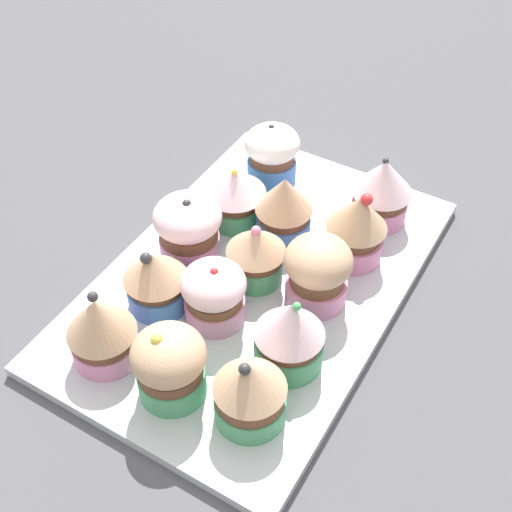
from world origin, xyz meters
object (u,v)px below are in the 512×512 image
Objects in this scene: cupcake_2 at (318,271)px; cupcake_12 at (235,193)px; cupcake_0 at (250,391)px; cupcake_13 at (272,153)px; cupcake_1 at (289,334)px; cupcake_3 at (357,227)px; cupcake_10 at (156,279)px; cupcake_11 at (188,228)px; cupcake_5 at (170,365)px; cupcake_4 at (382,190)px; cupcake_9 at (101,329)px; cupcake_6 at (214,293)px; cupcake_7 at (252,255)px; cupcake_8 at (284,208)px; baking_tray at (256,281)px.

cupcake_12 is at bearing 65.24° from cupcake_2.
cupcake_0 is 1.01× the size of cupcake_13.
cupcake_3 reaches higher than cupcake_1.
cupcake_12 is (13.64, 13.91, -0.31)cm from cupcake_1.
cupcake_11 is at bearing 8.94° from cupcake_10.
cupcake_2 is at bearing 9.28° from cupcake_1.
cupcake_3 reaches higher than cupcake_5.
cupcake_4 reaches higher than cupcake_10.
cupcake_9 is 21.36cm from cupcake_12.
cupcake_2 is (14.25, 1.20, 0.29)cm from cupcake_0.
cupcake_1 reaches higher than cupcake_2.
cupcake_5 is 16.36cm from cupcake_11.
cupcake_10 is at bearing 123.08° from cupcake_2.
cupcake_5 is at bearing 159.83° from cupcake_2.
cupcake_7 is (5.77, -0.61, 0.16)cm from cupcake_6.
cupcake_8 is at bearing -143.10° from cupcake_13.
cupcake_6 is (7.43, 8.26, -0.24)cm from cupcake_0.
cupcake_5 is (-15.53, 5.70, -0.09)cm from cupcake_2.
cupcake_6 is at bearing 159.62° from cupcake_4.
cupcake_11 is 7.15cm from cupcake_12.
cupcake_7 is at bearing -40.67° from cupcake_10.
cupcake_1 is 1.04× the size of cupcake_5.
cupcake_7 is 0.91× the size of cupcake_11.
cupcake_1 is at bearing -88.40° from cupcake_10.
cupcake_6 is 0.93× the size of cupcake_13.
cupcake_9 is 14.31cm from cupcake_11.
cupcake_8 is at bearing 4.02° from cupcake_7.
cupcake_13 reaches higher than cupcake_6.
cupcake_2 is at bearing 4.83° from cupcake_0.
cupcake_13 is at bearing 42.71° from cupcake_2.
cupcake_4 reaches higher than cupcake_9.
cupcake_1 is 1.12× the size of cupcake_10.
cupcake_10 is at bearing -179.89° from cupcake_13.
cupcake_2 is at bearing -56.92° from cupcake_10.
cupcake_7 is at bearing 165.14° from baking_tray.
cupcake_8 is 1.08× the size of cupcake_10.
cupcake_2 reaches higher than cupcake_6.
cupcake_3 reaches higher than cupcake_12.
cupcake_5 is 7.19cm from cupcake_9.
cupcake_10 is at bearing -2.40° from cupcake_9.
cupcake_11 is (-0.69, 7.37, 4.40)cm from baking_tray.
cupcake_6 is (-20.53, 7.63, -0.71)cm from cupcake_4.
cupcake_10 is at bearing 104.00° from cupcake_6.
cupcake_7 is at bearing -175.98° from cupcake_8.
cupcake_11 is at bearing 95.37° from baking_tray.
cupcake_2 is 9.82cm from cupcake_6.
cupcake_1 is 7.92cm from cupcake_2.
cupcake_3 is at bearing -41.17° from cupcake_10.
cupcake_4 is 13.20cm from cupcake_13.
cupcake_6 is at bearing 173.22° from baking_tray.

